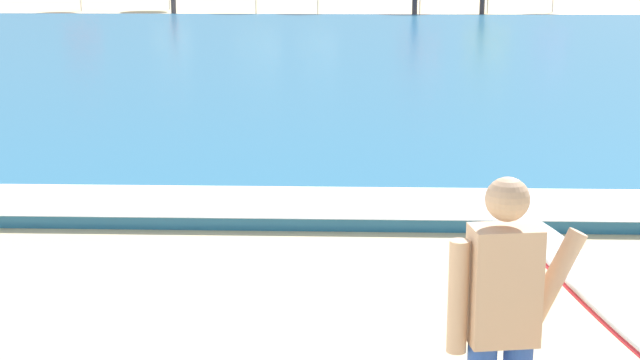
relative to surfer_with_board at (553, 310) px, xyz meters
The scene contains 3 objects.
sea 18.99m from the surfer_with_board, 97.54° to the left, with size 120.00×28.00×0.14m, color teal.
surf_foam 6.01m from the surfer_with_board, 114.75° to the left, with size 120.00×1.30×0.01m, color white.
surfer_with_board is the anchor object (origin of this frame).
Camera 1 is at (1.48, -4.30, 2.84)m, focal length 55.52 mm.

